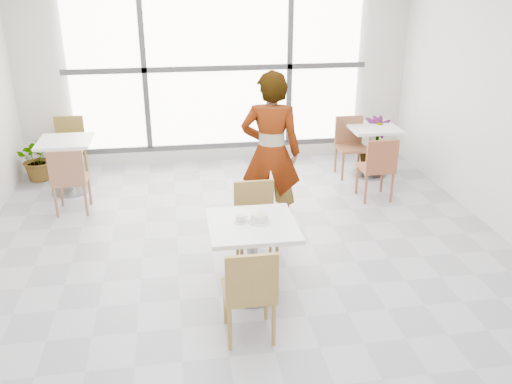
{
  "coord_description": "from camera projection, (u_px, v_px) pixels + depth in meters",
  "views": [
    {
      "loc": [
        -0.7,
        -4.79,
        2.89
      ],
      "look_at": [
        0.0,
        -0.3,
        1.0
      ],
      "focal_mm": 37.74,
      "sensor_mm": 36.0,
      "label": 1
    }
  ],
  "objects": [
    {
      "name": "main_table",
      "position": [
        252.0,
        245.0,
        4.98
      ],
      "size": [
        0.8,
        0.8,
        0.75
      ],
      "color": "white",
      "rests_on": "ground"
    },
    {
      "name": "wall_back",
      "position": [
        218.0,
        67.0,
        8.19
      ],
      "size": [
        6.0,
        0.0,
        6.0
      ],
      "primitive_type": "plane",
      "rotation": [
        1.57,
        0.0,
        0.0
      ],
      "color": "silver",
      "rests_on": "ground"
    },
    {
      "name": "bg_chair_left_far",
      "position": [
        70.0,
        142.0,
        8.01
      ],
      "size": [
        0.42,
        0.42,
        0.87
      ],
      "color": "olive",
      "rests_on": "ground"
    },
    {
      "name": "person",
      "position": [
        271.0,
        153.0,
        6.14
      ],
      "size": [
        0.77,
        0.59,
        1.89
      ],
      "primitive_type": "imported",
      "rotation": [
        0.0,
        0.0,
        2.92
      ],
      "color": "black",
      "rests_on": "ground"
    },
    {
      "name": "bg_table_left",
      "position": [
        67.0,
        158.0,
        7.36
      ],
      "size": [
        0.7,
        0.7,
        0.75
      ],
      "color": "white",
      "rests_on": "ground"
    },
    {
      "name": "bg_chair_left_near",
      "position": [
        69.0,
        177.0,
        6.68
      ],
      "size": [
        0.42,
        0.42,
        0.87
      ],
      "rotation": [
        0.0,
        0.0,
        3.14
      ],
      "color": "#905E44",
      "rests_on": "ground"
    },
    {
      "name": "floor",
      "position": [
        252.0,
        270.0,
        5.58
      ],
      "size": [
        7.0,
        7.0,
        0.0
      ],
      "primitive_type": "plane",
      "color": "#9E9EA5",
      "rests_on": "ground"
    },
    {
      "name": "chair_far",
      "position": [
        255.0,
        218.0,
        5.58
      ],
      "size": [
        0.42,
        0.42,
        0.87
      ],
      "color": "olive",
      "rests_on": "ground"
    },
    {
      "name": "plant_right",
      "position": [
        375.0,
        145.0,
        8.14
      ],
      "size": [
        0.5,
        0.5,
        0.84
      ],
      "primitive_type": "imported",
      "rotation": [
        0.0,
        0.0,
        -0.07
      ],
      "color": "#568849",
      "rests_on": "ground"
    },
    {
      "name": "oatmeal_bowl",
      "position": [
        260.0,
        217.0,
        4.9
      ],
      "size": [
        0.21,
        0.21,
        0.09
      ],
      "color": "silver",
      "rests_on": "main_table"
    },
    {
      "name": "window",
      "position": [
        218.0,
        68.0,
        8.13
      ],
      "size": [
        4.6,
        0.07,
        2.52
      ],
      "color": "white",
      "rests_on": "ground"
    },
    {
      "name": "bg_chair_right_near",
      "position": [
        378.0,
        165.0,
        7.07
      ],
      "size": [
        0.42,
        0.42,
        0.87
      ],
      "rotation": [
        0.0,
        0.0,
        3.14
      ],
      "color": "brown",
      "rests_on": "ground"
    },
    {
      "name": "chair_near",
      "position": [
        250.0,
        289.0,
        4.34
      ],
      "size": [
        0.42,
        0.42,
        0.87
      ],
      "rotation": [
        0.0,
        0.0,
        3.14
      ],
      "color": "#A47E3E",
      "rests_on": "ground"
    },
    {
      "name": "coffee_cup",
      "position": [
        241.0,
        219.0,
        4.9
      ],
      "size": [
        0.16,
        0.13,
        0.07
      ],
      "color": "silver",
      "rests_on": "main_table"
    },
    {
      "name": "bg_chair_right_far",
      "position": [
        350.0,
        142.0,
        8.02
      ],
      "size": [
        0.42,
        0.42,
        0.87
      ],
      "color": "brown",
      "rests_on": "ground"
    },
    {
      "name": "bg_table_right",
      "position": [
        372.0,
        144.0,
        7.98
      ],
      "size": [
        0.7,
        0.7,
        0.75
      ],
      "color": "white",
      "rests_on": "ground"
    },
    {
      "name": "plant_left",
      "position": [
        38.0,
        158.0,
        7.86
      ],
      "size": [
        0.76,
        0.72,
        0.67
      ],
      "primitive_type": "imported",
      "rotation": [
        0.0,
        0.0,
        0.42
      ],
      "color": "#518C45",
      "rests_on": "ground"
    }
  ]
}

